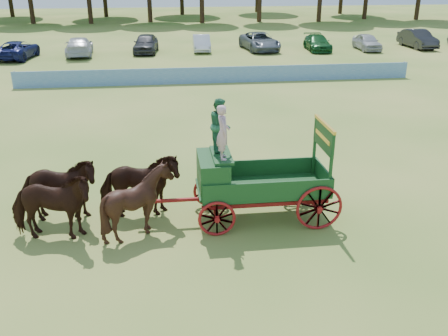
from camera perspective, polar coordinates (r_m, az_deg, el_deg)
ground at (r=16.76m, az=9.97°, el=-3.83°), size 160.00×160.00×0.00m
horse_lead_left at (r=14.71m, az=-19.16°, el=-4.21°), size 2.55×1.39×2.06m
horse_lead_right at (r=15.69m, az=-18.43°, el=-2.43°), size 2.50×1.26×2.06m
horse_wheel_left at (r=14.38m, az=-9.77°, el=-3.84°), size 2.15×1.99×2.06m
horse_wheel_right at (r=15.38m, az=-9.64°, el=-2.05°), size 2.46×1.18×2.06m
farm_dray at (r=14.79m, az=1.64°, el=-0.12°), size 6.00×2.00×3.72m
sponsor_banner at (r=33.23m, az=-0.65°, el=10.59°), size 26.00×0.08×1.05m
parked_cars at (r=45.17m, az=0.18°, el=14.03°), size 52.46×7.44×1.64m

